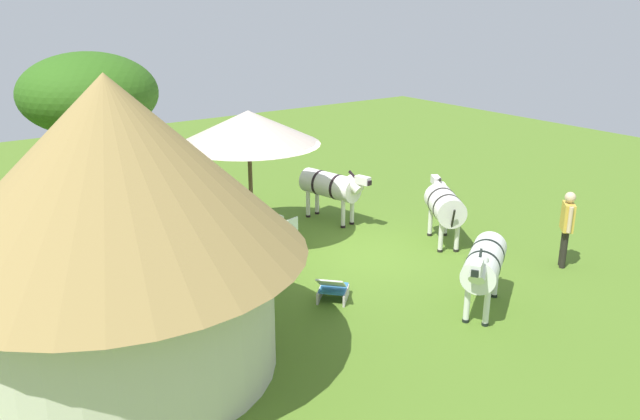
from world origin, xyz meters
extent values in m
plane|color=#527725|center=(0.00, 0.00, 0.00)|extent=(36.00, 36.00, 0.00)
cylinder|color=beige|center=(-1.56, 5.90, 0.98)|extent=(4.58, 4.58, 1.97)
cone|color=#997E46|center=(-1.56, 5.90, 3.32)|extent=(5.67, 5.67, 2.71)
cylinder|color=#503C28|center=(2.06, 1.63, 1.23)|extent=(0.10, 0.10, 2.46)
cone|color=beige|center=(2.06, 1.63, 2.84)|extent=(3.32, 3.32, 0.78)
cube|color=silver|center=(2.06, 1.63, 0.72)|extent=(1.34, 1.09, 0.04)
cylinder|color=silver|center=(1.46, 2.02, 0.35)|extent=(0.06, 0.06, 0.70)
cylinder|color=silver|center=(2.60, 2.11, 0.35)|extent=(0.06, 0.06, 0.70)
cylinder|color=silver|center=(1.53, 1.15, 0.35)|extent=(0.06, 0.06, 0.70)
cylinder|color=silver|center=(2.67, 1.24, 0.35)|extent=(0.06, 0.06, 0.70)
cube|color=silver|center=(1.02, 1.35, 0.45)|extent=(0.52, 0.53, 0.04)
cube|color=silver|center=(0.83, 1.30, 0.68)|extent=(0.15, 0.44, 0.45)
cylinder|color=silver|center=(1.14, 1.58, 0.23)|extent=(0.04, 0.04, 0.45)
cylinder|color=silver|center=(1.24, 1.22, 0.23)|extent=(0.04, 0.04, 0.45)
cylinder|color=silver|center=(0.79, 1.49, 0.23)|extent=(0.04, 0.04, 0.45)
cylinder|color=silver|center=(0.89, 1.12, 0.23)|extent=(0.04, 0.04, 0.45)
cube|color=white|center=(3.12, 1.85, 0.45)|extent=(0.50, 0.51, 0.04)
cube|color=white|center=(3.31, 1.88, 0.68)|extent=(0.13, 0.44, 0.45)
cylinder|color=white|center=(2.98, 1.62, 0.23)|extent=(0.04, 0.04, 0.45)
cylinder|color=white|center=(2.91, 2.00, 0.23)|extent=(0.04, 0.04, 0.45)
cylinder|color=white|center=(3.34, 1.70, 0.23)|extent=(0.04, 0.04, 0.45)
cylinder|color=white|center=(3.26, 2.07, 0.23)|extent=(0.04, 0.04, 0.45)
cylinder|color=black|center=(3.72, 2.30, 0.42)|extent=(0.12, 0.12, 0.84)
cylinder|color=black|center=(3.85, 2.23, 0.42)|extent=(0.12, 0.12, 0.84)
cube|color=#43926B|center=(3.78, 2.27, 1.14)|extent=(0.50, 0.41, 0.60)
cylinder|color=beige|center=(3.56, 2.39, 1.16)|extent=(0.09, 0.09, 0.56)
cylinder|color=beige|center=(4.01, 2.14, 1.16)|extent=(0.09, 0.09, 0.56)
sphere|color=beige|center=(3.78, 2.27, 1.57)|extent=(0.23, 0.23, 0.23)
cylinder|color=black|center=(-3.22, -3.19, 0.43)|extent=(0.13, 0.13, 0.86)
cylinder|color=black|center=(-3.12, -3.30, 0.43)|extent=(0.13, 0.13, 0.86)
cube|color=gold|center=(-3.17, -3.25, 1.17)|extent=(0.48, 0.49, 0.61)
cylinder|color=beige|center=(-3.35, -3.06, 1.18)|extent=(0.09, 0.09, 0.57)
cylinder|color=beige|center=(-2.99, -3.44, 1.18)|extent=(0.09, 0.09, 0.57)
sphere|color=beige|center=(-3.17, -3.25, 1.61)|extent=(0.23, 0.23, 0.23)
cube|color=teal|center=(-1.48, 1.82, 0.22)|extent=(0.76, 0.76, 0.03)
cube|color=white|center=(-1.67, 2.02, 0.45)|extent=(0.73, 0.73, 0.36)
cube|color=beige|center=(-1.33, 2.04, 0.11)|extent=(0.45, 0.47, 0.22)
cube|color=beige|center=(-1.71, 1.68, 0.11)|extent=(0.45, 0.47, 0.22)
cylinder|color=silver|center=(-0.65, -2.11, 0.97)|extent=(1.56, 1.34, 0.69)
cylinder|color=black|center=(-0.89, -1.96, 0.97)|extent=(0.44, 0.64, 0.71)
cylinder|color=black|center=(-0.43, -2.25, 0.97)|extent=(0.44, 0.64, 0.71)
cylinder|color=silver|center=(-0.05, -2.48, 1.15)|extent=(0.63, 0.56, 0.51)
cube|color=silver|center=(0.19, -2.63, 1.31)|extent=(0.43, 0.36, 0.20)
cube|color=black|center=(0.34, -2.73, 1.28)|extent=(0.17, 0.17, 0.12)
cube|color=black|center=(-0.05, -2.48, 1.35)|extent=(0.33, 0.23, 0.28)
cylinder|color=silver|center=(-0.09, -2.23, 0.36)|extent=(0.11, 0.11, 0.71)
cylinder|color=black|center=(-0.09, -2.23, 0.03)|extent=(0.13, 0.13, 0.06)
cylinder|color=silver|center=(-0.29, -2.56, 0.36)|extent=(0.11, 0.11, 0.71)
cylinder|color=black|center=(-0.29, -2.56, 0.03)|extent=(0.13, 0.13, 0.06)
cylinder|color=silver|center=(-1.00, -1.67, 0.36)|extent=(0.11, 0.11, 0.71)
cylinder|color=black|center=(-1.00, -1.67, 0.03)|extent=(0.13, 0.13, 0.06)
cylinder|color=silver|center=(-1.20, -1.99, 0.36)|extent=(0.11, 0.11, 0.71)
cylinder|color=black|center=(-1.20, -1.99, 0.03)|extent=(0.13, 0.13, 0.06)
cylinder|color=black|center=(-1.29, -1.71, 0.87)|extent=(0.23, 0.17, 0.53)
cylinder|color=silver|center=(2.28, -0.86, 0.99)|extent=(1.74, 0.98, 0.65)
cylinder|color=black|center=(2.60, -0.79, 0.99)|extent=(0.22, 0.67, 0.67)
cylinder|color=black|center=(1.99, -0.92, 0.99)|extent=(0.22, 0.67, 0.67)
cylinder|color=silver|center=(1.48, -1.03, 1.17)|extent=(0.59, 0.40, 0.50)
cube|color=silver|center=(1.20, -1.09, 1.33)|extent=(0.43, 0.26, 0.20)
cube|color=black|center=(1.03, -1.13, 1.30)|extent=(0.14, 0.14, 0.12)
cube|color=black|center=(1.48, -1.03, 1.37)|extent=(0.37, 0.12, 0.28)
cylinder|color=silver|center=(1.71, -1.17, 0.37)|extent=(0.11, 0.11, 0.74)
cylinder|color=black|center=(1.71, -1.17, 0.03)|extent=(0.13, 0.13, 0.06)
cylinder|color=silver|center=(1.63, -0.81, 0.37)|extent=(0.11, 0.11, 0.74)
cylinder|color=black|center=(1.63, -0.81, 0.03)|extent=(0.13, 0.13, 0.06)
cylinder|color=silver|center=(2.93, -0.91, 0.37)|extent=(0.11, 0.11, 0.74)
cylinder|color=black|center=(2.93, -0.91, 0.03)|extent=(0.13, 0.13, 0.06)
cylinder|color=silver|center=(2.85, -0.55, 0.37)|extent=(0.11, 0.11, 0.74)
cylinder|color=black|center=(2.85, -0.55, 0.03)|extent=(0.13, 0.13, 0.06)
cylinder|color=black|center=(3.13, -0.68, 0.89)|extent=(0.24, 0.10, 0.53)
cylinder|color=silver|center=(-3.49, -0.21, 0.98)|extent=(1.42, 1.73, 0.64)
cylinder|color=black|center=(-3.31, -0.48, 0.98)|extent=(0.59, 0.42, 0.65)
cylinder|color=black|center=(-3.64, 0.04, 0.98)|extent=(0.59, 0.42, 0.65)
cylinder|color=silver|center=(-3.93, 0.49, 1.16)|extent=(0.53, 0.60, 0.49)
cube|color=silver|center=(-4.08, 0.72, 1.32)|extent=(0.37, 0.43, 0.20)
cube|color=black|center=(-4.17, 0.87, 1.29)|extent=(0.17, 0.17, 0.12)
cube|color=black|center=(-3.93, 0.49, 1.36)|extent=(0.23, 0.33, 0.28)
cylinder|color=silver|center=(-3.97, 0.23, 0.37)|extent=(0.11, 0.11, 0.74)
cylinder|color=black|center=(-3.97, 0.23, 0.03)|extent=(0.13, 0.13, 0.06)
cylinder|color=silver|center=(-3.67, 0.41, 0.37)|extent=(0.11, 0.11, 0.74)
cylinder|color=black|center=(-3.67, 0.41, 0.03)|extent=(0.13, 0.13, 0.06)
cylinder|color=silver|center=(-3.30, -0.83, 0.37)|extent=(0.11, 0.11, 0.74)
cylinder|color=black|center=(-3.30, -0.83, 0.03)|extent=(0.13, 0.13, 0.06)
cylinder|color=silver|center=(-3.00, -0.64, 0.37)|extent=(0.11, 0.11, 0.74)
cylinder|color=black|center=(-3.00, -0.64, 0.03)|extent=(0.13, 0.13, 0.06)
cylinder|color=black|center=(-3.02, -0.94, 0.88)|extent=(0.17, 0.23, 0.53)
cylinder|color=#4F3D25|center=(3.79, 4.64, 1.42)|extent=(0.23, 0.23, 2.84)
ellipsoid|color=#2F6318|center=(3.79, 4.64, 3.66)|extent=(3.01, 3.01, 1.80)
camera|label=1|loc=(-10.51, 8.59, 5.64)|focal=35.33mm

